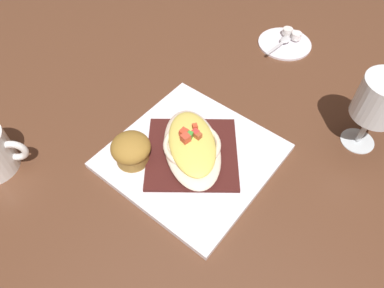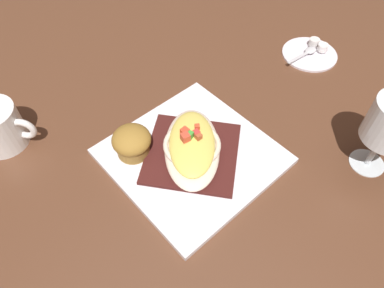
{
  "view_description": "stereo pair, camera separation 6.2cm",
  "coord_description": "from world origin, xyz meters",
  "px_view_note": "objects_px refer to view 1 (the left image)",
  "views": [
    {
      "loc": [
        0.32,
        0.2,
        0.53
      ],
      "look_at": [
        0.0,
        0.0,
        0.04
      ],
      "focal_mm": 32.94,
      "sensor_mm": 36.0,
      "label": 1
    },
    {
      "loc": [
        0.29,
        0.25,
        0.53
      ],
      "look_at": [
        0.0,
        0.0,
        0.04
      ],
      "focal_mm": 32.94,
      "sensor_mm": 36.0,
      "label": 2
    }
  ],
  "objects_px": {
    "square_plate": "(192,156)",
    "creamer_saucer": "(285,43)",
    "gratin_dish": "(192,146)",
    "muffin": "(131,150)",
    "stemmed_glass": "(380,102)",
    "spoon": "(284,41)",
    "creamer_cup_1": "(288,32)",
    "creamer_cup_0": "(296,36)"
  },
  "relations": [
    {
      "from": "square_plate",
      "to": "creamer_saucer",
      "type": "relative_size",
      "value": 2.13
    },
    {
      "from": "gratin_dish",
      "to": "muffin",
      "type": "bearing_deg",
      "value": -51.31
    },
    {
      "from": "stemmed_glass",
      "to": "spoon",
      "type": "height_order",
      "value": "stemmed_glass"
    },
    {
      "from": "square_plate",
      "to": "stemmed_glass",
      "type": "bearing_deg",
      "value": 129.47
    },
    {
      "from": "square_plate",
      "to": "stemmed_glass",
      "type": "relative_size",
      "value": 1.81
    },
    {
      "from": "creamer_cup_1",
      "to": "stemmed_glass",
      "type": "bearing_deg",
      "value": 46.13
    },
    {
      "from": "gratin_dish",
      "to": "creamer_saucer",
      "type": "distance_m",
      "value": 0.41
    },
    {
      "from": "square_plate",
      "to": "creamer_cup_1",
      "type": "bearing_deg",
      "value": 179.92
    },
    {
      "from": "stemmed_glass",
      "to": "creamer_cup_0",
      "type": "bearing_deg",
      "value": -136.27
    },
    {
      "from": "creamer_cup_0",
      "to": "stemmed_glass",
      "type": "bearing_deg",
      "value": 43.73
    },
    {
      "from": "square_plate",
      "to": "stemmed_glass",
      "type": "xyz_separation_m",
      "value": [
        -0.2,
        0.25,
        0.1
      ]
    },
    {
      "from": "muffin",
      "to": "spoon",
      "type": "bearing_deg",
      "value": 169.24
    },
    {
      "from": "muffin",
      "to": "creamer_saucer",
      "type": "height_order",
      "value": "muffin"
    },
    {
      "from": "gratin_dish",
      "to": "creamer_cup_0",
      "type": "xyz_separation_m",
      "value": [
        -0.43,
        0.03,
        -0.02
      ]
    },
    {
      "from": "square_plate",
      "to": "creamer_saucer",
      "type": "xyz_separation_m",
      "value": [
        -0.41,
        0.01,
        -0.0
      ]
    },
    {
      "from": "square_plate",
      "to": "creamer_cup_0",
      "type": "bearing_deg",
      "value": 176.67
    },
    {
      "from": "gratin_dish",
      "to": "creamer_saucer",
      "type": "relative_size",
      "value": 1.56
    },
    {
      "from": "stemmed_glass",
      "to": "creamer_cup_1",
      "type": "distance_m",
      "value": 0.35
    },
    {
      "from": "gratin_dish",
      "to": "spoon",
      "type": "xyz_separation_m",
      "value": [
        -0.4,
        0.01,
        -0.02
      ]
    },
    {
      "from": "square_plate",
      "to": "stemmed_glass",
      "type": "distance_m",
      "value": 0.34
    },
    {
      "from": "muffin",
      "to": "creamer_cup_0",
      "type": "distance_m",
      "value": 0.51
    },
    {
      "from": "spoon",
      "to": "creamer_cup_0",
      "type": "height_order",
      "value": "creamer_cup_0"
    },
    {
      "from": "gratin_dish",
      "to": "muffin",
      "type": "height_order",
      "value": "gratin_dish"
    },
    {
      "from": "square_plate",
      "to": "gratin_dish",
      "type": "relative_size",
      "value": 1.37
    },
    {
      "from": "spoon",
      "to": "creamer_cup_1",
      "type": "relative_size",
      "value": 3.9
    },
    {
      "from": "muffin",
      "to": "stemmed_glass",
      "type": "bearing_deg",
      "value": 129.26
    },
    {
      "from": "stemmed_glass",
      "to": "creamer_cup_0",
      "type": "height_order",
      "value": "stemmed_glass"
    },
    {
      "from": "square_plate",
      "to": "spoon",
      "type": "xyz_separation_m",
      "value": [
        -0.4,
        0.01,
        0.01
      ]
    },
    {
      "from": "creamer_saucer",
      "to": "square_plate",
      "type": "bearing_deg",
      "value": -1.07
    },
    {
      "from": "creamer_cup_0",
      "to": "creamer_cup_1",
      "type": "xyz_separation_m",
      "value": [
        -0.01,
        -0.02,
        0.0
      ]
    },
    {
      "from": "muffin",
      "to": "stemmed_glass",
      "type": "height_order",
      "value": "stemmed_glass"
    },
    {
      "from": "stemmed_glass",
      "to": "creamer_cup_0",
      "type": "xyz_separation_m",
      "value": [
        -0.23,
        -0.22,
        -0.09
      ]
    },
    {
      "from": "stemmed_glass",
      "to": "creamer_cup_1",
      "type": "xyz_separation_m",
      "value": [
        -0.24,
        -0.25,
        -0.09
      ]
    },
    {
      "from": "spoon",
      "to": "creamer_cup_0",
      "type": "xyz_separation_m",
      "value": [
        -0.03,
        0.02,
        0.0
      ]
    },
    {
      "from": "gratin_dish",
      "to": "spoon",
      "type": "bearing_deg",
      "value": 179.11
    },
    {
      "from": "creamer_saucer",
      "to": "stemmed_glass",
      "type": "bearing_deg",
      "value": 48.91
    },
    {
      "from": "spoon",
      "to": "creamer_cup_1",
      "type": "xyz_separation_m",
      "value": [
        -0.04,
        -0.01,
        0.0
      ]
    },
    {
      "from": "stemmed_glass",
      "to": "spoon",
      "type": "xyz_separation_m",
      "value": [
        -0.2,
        -0.24,
        -0.09
      ]
    },
    {
      "from": "square_plate",
      "to": "muffin",
      "type": "relative_size",
      "value": 3.92
    },
    {
      "from": "gratin_dish",
      "to": "creamer_cup_1",
      "type": "distance_m",
      "value": 0.44
    },
    {
      "from": "creamer_saucer",
      "to": "creamer_cup_0",
      "type": "relative_size",
      "value": 5.36
    },
    {
      "from": "muffin",
      "to": "spoon",
      "type": "xyz_separation_m",
      "value": [
        -0.47,
        0.09,
        -0.03
      ]
    }
  ]
}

